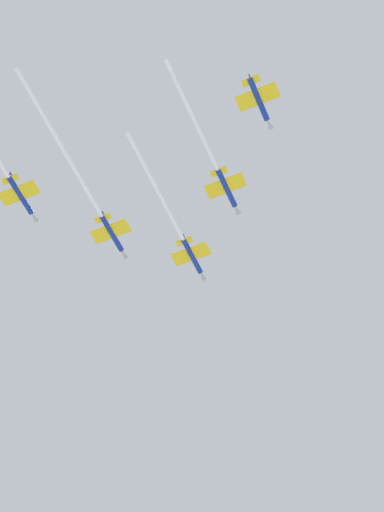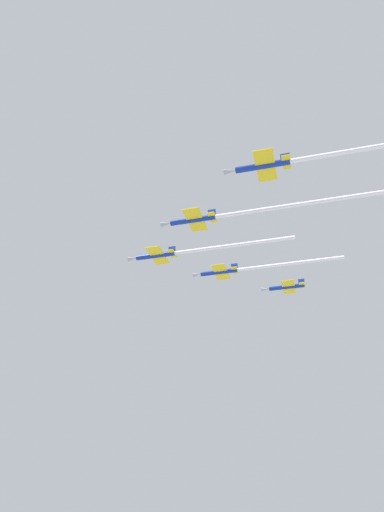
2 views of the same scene
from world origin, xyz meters
TOP-DOWN VIEW (x-y plane):
  - jet_lead at (11.34, 20.34)m, footprint 11.85×43.54m
  - jet_port_inner at (22.73, 40.61)m, footprint 13.54×52.75m
  - jet_starboard_inner at (-5.65, 30.78)m, footprint 11.51×41.65m
  - jet_port_outer at (34.84, 56.90)m, footprint 11.72×42.81m
  - jet_starboard_outer at (-21.90, 37.11)m, footprint 9.93×13.36m

SIDE VIEW (x-z plane):
  - jet_port_inner at x=22.73m, z-range 176.16..178.92m
  - jet_port_outer at x=34.84m, z-range 176.18..178.94m
  - jet_lead at x=11.34m, z-range 176.83..179.59m
  - jet_starboard_outer at x=-21.90m, z-range 177.48..180.25m
  - jet_starboard_inner at x=-5.65m, z-range 177.50..180.26m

